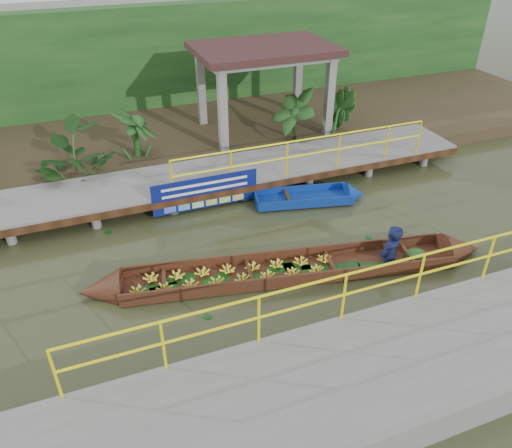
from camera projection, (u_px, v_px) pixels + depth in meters
name	position (u px, v px, depth m)	size (l,w,h in m)	color
ground	(243.00, 261.00, 11.51)	(80.00, 80.00, 0.00)	#2E3219
land_strip	(170.00, 134.00, 17.27)	(30.00, 8.00, 0.45)	#352D1A
far_dock	(202.00, 178.00, 13.95)	(16.00, 2.06, 1.66)	slate
near_dock	(383.00, 375.00, 8.35)	(18.00, 2.40, 1.73)	slate
pavilion	(264.00, 58.00, 15.83)	(4.40, 3.00, 3.00)	slate
foliage_backdrop	(151.00, 64.00, 18.27)	(30.00, 0.80, 4.00)	#123B14
vendor_boat	(308.00, 262.00, 11.02)	(9.14, 2.57, 2.21)	#34170E
moored_blue_boat	(329.00, 196.00, 13.78)	(3.16, 1.42, 0.73)	navy
blue_banner	(206.00, 192.00, 13.11)	(2.85, 0.04, 0.89)	navy
tropical_plants	(128.00, 136.00, 14.49)	(14.29, 1.29, 1.61)	#123B14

